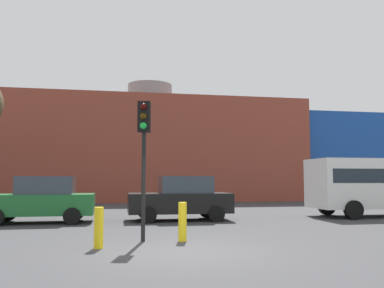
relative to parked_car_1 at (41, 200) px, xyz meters
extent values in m
plane|color=#38383A|center=(4.63, -7.50, -0.94)|extent=(200.00, 200.00, 0.00)
cube|color=brown|center=(5.93, 19.35, 3.23)|extent=(25.01, 12.40, 8.34)
cube|color=#19479E|center=(23.11, 19.35, 2.81)|extent=(9.35, 11.16, 7.50)
cylinder|color=slate|center=(5.93, 19.35, 8.40)|extent=(4.00, 4.00, 2.00)
cube|color=#1E662D|center=(-0.07, 0.00, -0.19)|extent=(4.36, 1.87, 0.83)
cube|color=#333D47|center=(0.19, 0.00, 0.59)|extent=(2.18, 1.66, 0.73)
cylinder|color=black|center=(-1.47, 0.96, -0.61)|extent=(0.66, 0.23, 0.66)
cylinder|color=black|center=(1.33, -0.96, -0.61)|extent=(0.66, 0.23, 0.66)
cylinder|color=black|center=(1.33, 0.96, -0.61)|extent=(0.66, 0.23, 0.66)
cube|color=black|center=(5.71, 0.00, -0.19)|extent=(4.39, 1.88, 0.84)
cube|color=#333D47|center=(5.97, 0.00, 0.60)|extent=(2.19, 1.67, 0.73)
cylinder|color=black|center=(4.30, -0.96, -0.61)|extent=(0.67, 0.23, 0.67)
cylinder|color=black|center=(4.30, 0.96, -0.61)|extent=(0.67, 0.23, 0.67)
cylinder|color=black|center=(7.12, -0.96, -0.61)|extent=(0.67, 0.23, 0.67)
cylinder|color=black|center=(7.12, 0.96, -0.61)|extent=(0.67, 0.23, 0.67)
cube|color=white|center=(15.51, 0.14, 0.63)|extent=(6.80, 2.30, 2.30)
cube|color=#1E2833|center=(15.51, 0.14, 0.98)|extent=(6.26, 2.32, 0.64)
cylinder|color=black|center=(13.31, -1.03, -0.52)|extent=(0.84, 0.28, 0.84)
cylinder|color=black|center=(13.31, 1.31, -0.52)|extent=(0.84, 0.28, 0.84)
cylinder|color=black|center=(3.78, -5.74, 0.63)|extent=(0.12, 0.12, 3.14)
cube|color=black|center=(3.78, -5.74, 2.65)|extent=(0.40, 0.31, 0.90)
sphere|color=#3C0605|center=(3.74, -5.87, 2.93)|extent=(0.20, 0.20, 0.20)
sphere|color=#3C2905|center=(3.74, -5.87, 2.65)|extent=(0.20, 0.20, 0.20)
sphere|color=green|center=(3.74, -5.87, 2.37)|extent=(0.20, 0.20, 0.20)
cylinder|color=yellow|center=(2.58, -6.71, -0.41)|extent=(0.24, 0.24, 1.05)
cylinder|color=yellow|center=(4.89, -5.89, -0.39)|extent=(0.24, 0.24, 1.11)
camera|label=1|loc=(2.99, -17.67, 0.84)|focal=38.43mm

